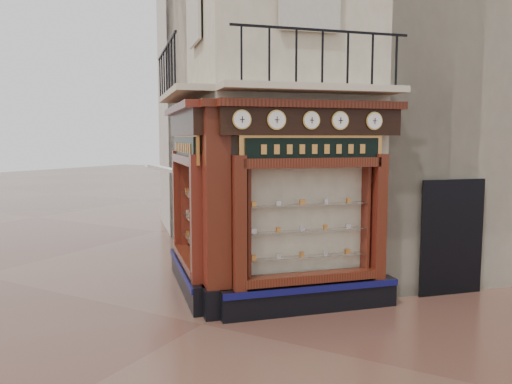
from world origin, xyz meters
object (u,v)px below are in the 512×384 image
Objects in this scene: clock_a at (242,119)px; signboard_left at (185,148)px; clock_c at (311,120)px; corner_pilaster at (217,212)px; clock_d at (340,121)px; signboard_right at (313,149)px; clock_b at (276,120)px; clock_e at (374,121)px; awning at (164,256)px.

signboard_left is (-2.02, 1.06, -0.52)m from clock_a.
clock_a is 1.03× the size of clock_c.
corner_pilaster is 1.77m from clock_a.
signboard_right is (-0.41, -0.26, -0.52)m from clock_d.
clock_d is 0.17× the size of signboard_right.
clock_b is 0.66m from clock_c.
clock_c is at bearing 0.00° from clock_a.
clock_e is at bearing -0.00° from clock_a.
corner_pilaster reaches higher than signboard_right.
clock_d is 0.15× the size of signboard_left.
corner_pilaster is 1.96× the size of signboard_right.
clock_d is 1.02× the size of clock_e.
clock_e is (0.49, 0.49, -0.00)m from clock_d.
clock_a reaches higher than clock_e.
clock_a is at bearing -162.55° from signboard_left.
clock_c is at bearing 180.00° from clock_e.
clock_c is 0.98× the size of clock_e.
signboard_left is (-3.83, -0.75, -0.52)m from clock_e.
signboard_right is (-0.91, -0.75, -0.52)m from clock_e.
clock_d is (1.31, 1.31, 0.00)m from clock_a.
clock_e is 1.29m from signboard_right.
awning is (-3.94, 3.23, -1.95)m from corner_pilaster.
signboard_left is at bearing 139.41° from clock_d.
clock_b reaches higher than signboard_left.
signboard_right is at bearing 174.61° from clock_e.
corner_pilaster reaches higher than clock_a.
clock_e reaches higher than signboard_left.
awning is at bearing 112.66° from signboard_right.
awning is at bearing 111.44° from clock_c.
clock_a reaches higher than awning.
signboard_left is (-2.94, 0.14, -0.52)m from clock_c.
clock_b is 1.06× the size of clock_c.
corner_pilaster reaches higher than clock_c.
clock_e is 3.94m from signboard_left.
awning is at bearing 121.88° from clock_e.
clock_d is 3.39m from signboard_left.
signboard_right is at bearing -10.25° from corner_pilaster.
clock_b is at bearing 180.00° from clock_e.
corner_pilaster is 11.82× the size of clock_e.
signboard_right is (5.40, -2.22, 3.10)m from awning.
clock_b is at bearing -23.14° from corner_pilaster.
clock_a is 0.63m from clock_b.
clock_c is at bearing -158.56° from awning.
awning is 0.68× the size of signboard_left.
clock_d reaches higher than signboard_left.
clock_b is (1.01, 0.40, 1.67)m from corner_pilaster.
clock_b reaches higher than clock_a.
clock_e is at bearing -123.92° from signboard_left.
corner_pilaster reaches higher than clock_d.
awning is (-5.42, 2.36, -3.62)m from clock_c.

